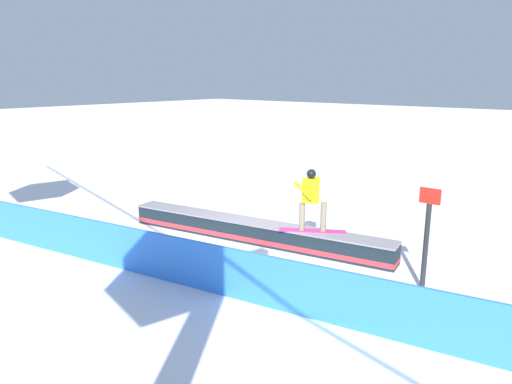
% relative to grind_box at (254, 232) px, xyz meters
% --- Properties ---
extents(ground_plane, '(120.00, 120.00, 0.00)m').
position_rel_grind_box_xyz_m(ground_plane, '(0.00, 0.00, -0.24)').
color(ground_plane, white).
extents(grind_box, '(7.26, 1.93, 0.53)m').
position_rel_grind_box_xyz_m(grind_box, '(0.00, 0.00, 0.00)').
color(grind_box, black).
rests_on(grind_box, ground_plane).
extents(snowboarder, '(1.49, 1.05, 1.49)m').
position_rel_grind_box_xyz_m(snowboarder, '(-1.54, -0.27, 1.11)').
color(snowboarder, '#C83181').
rests_on(snowboarder, grind_box).
extents(safety_fence, '(13.75, 2.57, 0.99)m').
position_rel_grind_box_xyz_m(safety_fence, '(0.00, 3.03, 0.25)').
color(safety_fence, '#3078EC').
rests_on(safety_fence, ground_plane).
extents(trail_marker, '(0.40, 0.10, 2.06)m').
position_rel_grind_box_xyz_m(trail_marker, '(-4.40, 0.05, 0.86)').
color(trail_marker, '#262628').
rests_on(trail_marker, ground_plane).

